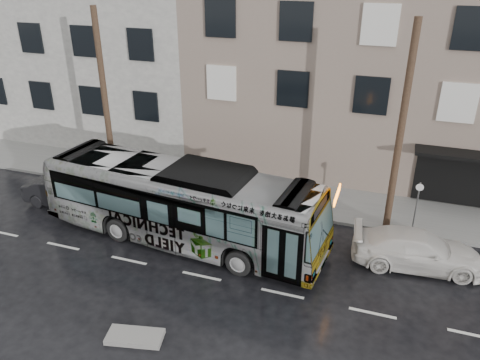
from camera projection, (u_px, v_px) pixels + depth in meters
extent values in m
plane|color=black|center=(225.00, 242.00, 20.13)|extent=(120.00, 120.00, 0.00)
cube|color=gray|center=(258.00, 192.00, 24.28)|extent=(90.00, 3.60, 0.15)
cube|color=gray|center=(381.00, 64.00, 27.15)|extent=(20.00, 12.00, 11.00)
cube|color=beige|center=(61.00, 5.00, 34.11)|extent=(26.00, 15.00, 16.00)
cylinder|color=#4D3726|center=(401.00, 132.00, 19.04)|extent=(0.30, 0.30, 9.00)
cylinder|color=#4D3726|center=(105.00, 102.00, 23.15)|extent=(0.30, 0.30, 9.00)
cylinder|color=slate|center=(416.00, 208.00, 20.14)|extent=(0.06, 0.06, 2.40)
imported|color=#B2B2B2|center=(181.00, 203.00, 19.67)|extent=(12.77, 4.22, 3.49)
imported|color=silver|center=(417.00, 250.00, 18.34)|extent=(5.18, 2.53, 1.45)
imported|color=black|center=(67.00, 193.00, 22.77)|extent=(4.41, 1.67, 1.43)
cube|color=gray|center=(135.00, 337.00, 14.98)|extent=(1.93, 1.16, 0.18)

